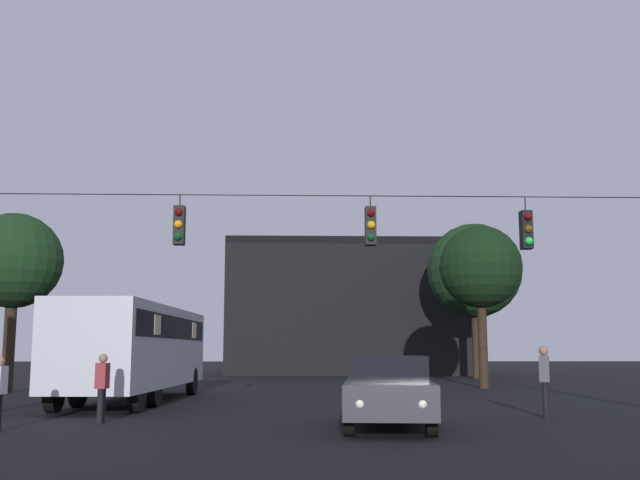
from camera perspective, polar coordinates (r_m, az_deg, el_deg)
The scene contains 10 objects.
ground_plane at distance 28.92m, azimuth -3.57°, elevation -11.57°, with size 168.00×168.00×0.00m, color black.
overhead_signal_span at distance 18.30m, azimuth -4.35°, elevation -2.46°, with size 21.94×0.44×5.97m.
city_bus at distance 25.21m, azimuth -13.69°, elevation -7.59°, with size 2.95×11.09×3.00m.
car_near_right at distance 16.38m, azimuth 5.19°, elevation -11.26°, with size 2.21×4.46×1.52m.
pedestrian_crossing_center at distance 18.23m, azimuth -16.15°, elevation -10.42°, with size 0.26×0.37×1.56m.
pedestrian_near_bus at distance 19.73m, azimuth 16.62°, elevation -9.87°, with size 0.35×0.42×1.75m.
corner_building at distance 53.19m, azimuth 1.88°, elevation -5.22°, with size 16.08×8.75×9.05m.
tree_left_silhouette at distance 32.76m, azimuth -22.14°, elevation -1.52°, with size 3.85×3.85×7.14m.
tree_behind_building at distance 34.14m, azimuth 12.04°, elevation -2.07°, with size 3.64×3.64×7.12m.
tree_right_far at distance 45.87m, azimuth 11.59°, elevation -2.30°, with size 5.61×5.61×9.15m.
Camera 1 is at (0.89, -4.36, 1.64)m, focal length 42.32 mm.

